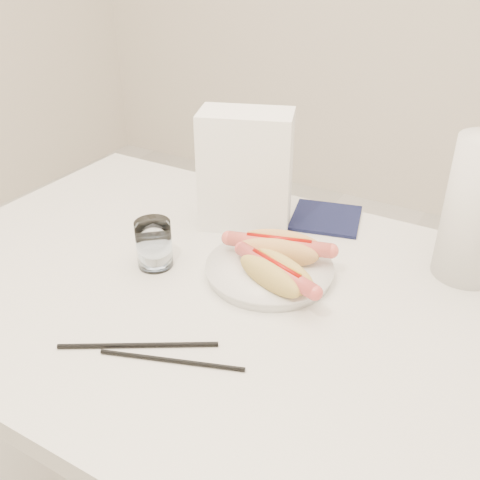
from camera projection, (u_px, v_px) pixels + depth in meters
The scene contains 10 objects.
table at pixel (224, 314), 0.99m from camera, with size 1.20×0.80×0.75m.
plate at pixel (269, 271), 0.98m from camera, with size 0.22×0.22×0.02m, color white.
hotdog_left at pixel (279, 248), 0.99m from camera, with size 0.19×0.11×0.05m.
hotdog_right at pixel (276, 273), 0.92m from camera, with size 0.18×0.11×0.05m.
water_glass at pixel (154, 244), 0.99m from camera, with size 0.07×0.07×0.09m, color white.
chopstick_near at pixel (138, 345), 0.82m from camera, with size 0.01×0.01×0.24m, color black.
chopstick_far at pixel (172, 360), 0.79m from camera, with size 0.01×0.01×0.22m, color black.
napkin_box at pixel (246, 171), 1.10m from camera, with size 0.18×0.10×0.24m, color white.
navy_napkin at pixel (326, 218), 1.17m from camera, with size 0.14×0.14×0.01m, color black.
paper_towel_roll at pixel (478, 210), 0.93m from camera, with size 0.12×0.12×0.26m, color white.
Camera 1 is at (0.42, -0.66, 1.31)m, focal length 40.53 mm.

